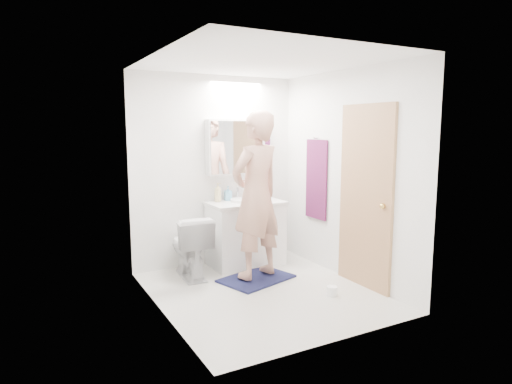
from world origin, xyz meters
TOP-DOWN VIEW (x-y plane):
  - floor at (0.00, 0.00)m, footprint 2.50×2.50m
  - ceiling at (0.00, 0.00)m, footprint 2.50×2.50m
  - wall_back at (0.00, 1.25)m, footprint 2.50×0.00m
  - wall_front at (0.00, -1.25)m, footprint 2.50×0.00m
  - wall_left at (-1.10, 0.00)m, footprint 0.00×2.50m
  - wall_right at (1.10, 0.00)m, footprint 0.00×2.50m
  - vanity_cabinet at (0.28, 0.96)m, footprint 0.90×0.55m
  - countertop at (0.28, 0.96)m, footprint 0.95×0.58m
  - sink_basin at (0.28, 0.99)m, footprint 0.36×0.36m
  - faucet at (0.28, 1.19)m, footprint 0.02×0.02m
  - medicine_cabinet at (0.30, 1.18)m, footprint 0.88×0.14m
  - mirror_panel at (0.30, 1.10)m, footprint 0.84×0.01m
  - toilet at (-0.51, 0.85)m, footprint 0.47×0.76m
  - bath_rug at (0.12, 0.38)m, footprint 0.92×0.76m
  - person at (0.12, 0.38)m, footprint 0.79×0.63m
  - door at (1.08, -0.35)m, footprint 0.04×0.80m
  - door_knob at (1.04, -0.65)m, footprint 0.06×0.06m
  - towel at (1.08, 0.55)m, footprint 0.02×0.42m
  - towel_hook at (1.07, 0.55)m, footprint 0.07×0.02m
  - soap_bottle_a at (-0.03, 1.11)m, footprint 0.13×0.13m
  - soap_bottle_b at (0.13, 1.15)m, footprint 0.10×0.10m
  - toothbrush_cup at (0.52, 1.12)m, footprint 0.11×0.11m
  - toilet_paper_roll at (0.58, -0.43)m, footprint 0.11×0.11m

SIDE VIEW (x-z plane):
  - floor at x=0.00m, z-range 0.00..0.00m
  - bath_rug at x=0.12m, z-range 0.00..0.02m
  - toilet_paper_roll at x=0.58m, z-range 0.00..0.10m
  - toilet at x=-0.51m, z-range 0.00..0.74m
  - vanity_cabinet at x=0.28m, z-range 0.00..0.78m
  - countertop at x=0.28m, z-range 0.78..0.82m
  - sink_basin at x=0.28m, z-range 0.82..0.85m
  - toothbrush_cup at x=0.52m, z-range 0.82..0.91m
  - faucet at x=0.28m, z-range 0.82..0.98m
  - soap_bottle_b at x=0.13m, z-range 0.82..1.01m
  - soap_bottle_a at x=-0.03m, z-range 0.82..1.06m
  - door_knob at x=1.04m, z-range 0.92..0.98m
  - person at x=0.12m, z-range 0.05..1.93m
  - door at x=1.08m, z-range 0.00..2.00m
  - towel at x=1.08m, z-range 0.60..1.60m
  - wall_back at x=0.00m, z-range -0.05..2.45m
  - wall_front at x=0.00m, z-range -0.05..2.45m
  - wall_left at x=-1.10m, z-range -0.05..2.45m
  - wall_right at x=1.10m, z-range -0.05..2.45m
  - medicine_cabinet at x=0.30m, z-range 1.15..1.85m
  - mirror_panel at x=0.30m, z-range 1.17..1.83m
  - towel_hook at x=1.07m, z-range 1.61..1.63m
  - ceiling at x=0.00m, z-range 2.40..2.40m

